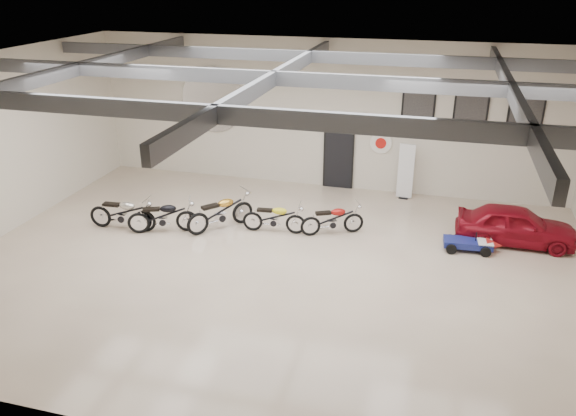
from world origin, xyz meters
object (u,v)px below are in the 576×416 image
(go_kart, at_px, (473,241))
(vintage_car, at_px, (516,225))
(banner_stand, at_px, (406,172))
(motorcycle_red, at_px, (332,219))
(motorcycle_silver, at_px, (122,213))
(motorcycle_gold, at_px, (220,212))
(motorcycle_yellow, at_px, (274,217))
(motorcycle_black, at_px, (162,216))

(go_kart, distance_m, vintage_car, 1.39)
(banner_stand, height_order, vintage_car, banner_stand)
(motorcycle_red, bearing_deg, motorcycle_silver, 166.40)
(motorcycle_gold, xyz_separation_m, motorcycle_yellow, (1.56, 0.19, -0.07))
(motorcycle_gold, relative_size, go_kart, 1.33)
(motorcycle_silver, height_order, motorcycle_black, motorcycle_silver)
(vintage_car, bearing_deg, motorcycle_red, 99.18)
(motorcycle_silver, distance_m, motorcycle_gold, 2.84)
(motorcycle_black, relative_size, motorcycle_red, 1.08)
(motorcycle_gold, relative_size, motorcycle_yellow, 1.16)
(motorcycle_yellow, relative_size, motorcycle_red, 1.00)
(banner_stand, xyz_separation_m, motorcycle_silver, (-7.71, -4.57, -0.41))
(motorcycle_silver, relative_size, go_kart, 1.29)
(motorcycle_red, bearing_deg, go_kart, -26.06)
(motorcycle_yellow, bearing_deg, motorcycle_gold, -178.86)
(motorcycle_yellow, bearing_deg, go_kart, -2.79)
(motorcycle_red, xyz_separation_m, vintage_car, (4.96, 0.77, 0.07))
(banner_stand, height_order, motorcycle_yellow, banner_stand)
(motorcycle_silver, height_order, go_kart, motorcycle_silver)
(banner_stand, distance_m, motorcycle_black, 7.88)
(motorcycle_red, height_order, go_kart, motorcycle_red)
(motorcycle_black, distance_m, motorcycle_red, 4.85)
(banner_stand, bearing_deg, motorcycle_red, -113.73)
(banner_stand, distance_m, vintage_car, 4.10)
(motorcycle_silver, height_order, vintage_car, vintage_car)
(banner_stand, height_order, motorcycle_red, banner_stand)
(motorcycle_yellow, relative_size, go_kart, 1.15)
(motorcycle_silver, relative_size, motorcycle_red, 1.11)
(motorcycle_black, relative_size, motorcycle_gold, 0.94)
(motorcycle_black, bearing_deg, banner_stand, 13.31)
(motorcycle_yellow, distance_m, motorcycle_red, 1.66)
(motorcycle_silver, xyz_separation_m, motorcycle_black, (1.22, 0.12, -0.02))
(banner_stand, xyz_separation_m, go_kart, (2.08, -3.34, -0.65))
(motorcycle_gold, bearing_deg, motorcycle_red, -40.35)
(banner_stand, bearing_deg, go_kart, -53.65)
(motorcycle_red, distance_m, vintage_car, 5.02)
(go_kart, xyz_separation_m, vintage_car, (1.11, 0.80, 0.26))
(motorcycle_red, bearing_deg, motorcycle_gold, 163.25)
(motorcycle_yellow, bearing_deg, motorcycle_red, 5.04)
(motorcycle_gold, xyz_separation_m, go_kart, (7.05, 0.47, -0.26))
(banner_stand, distance_m, motorcycle_red, 3.78)
(motorcycle_black, relative_size, go_kart, 1.25)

